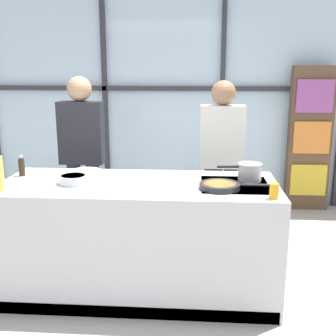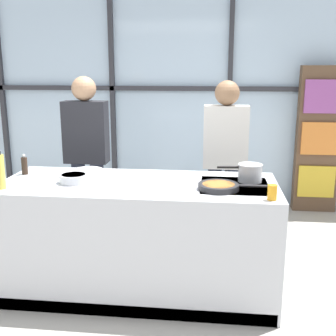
# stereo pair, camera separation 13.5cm
# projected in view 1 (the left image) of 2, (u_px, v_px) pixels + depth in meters

# --- Properties ---
(ground_plane) EXTENTS (18.00, 18.00, 0.00)m
(ground_plane) POSITION_uv_depth(u_px,v_px,m) (140.00, 289.00, 3.53)
(ground_plane) COLOR #ADA89E
(back_window_wall) EXTENTS (6.40, 0.10, 2.80)m
(back_window_wall) POSITION_uv_depth(u_px,v_px,m) (163.00, 99.00, 5.54)
(back_window_wall) COLOR silver
(back_window_wall) RESTS_ON ground_plane
(bookshelf) EXTENTS (0.53, 0.19, 1.83)m
(bookshelf) POSITION_uv_depth(u_px,v_px,m) (310.00, 139.00, 5.34)
(bookshelf) COLOR brown
(bookshelf) RESTS_ON ground_plane
(demo_island) EXTENTS (2.19, 0.87, 0.92)m
(demo_island) POSITION_uv_depth(u_px,v_px,m) (140.00, 238.00, 3.42)
(demo_island) COLOR silver
(demo_island) RESTS_ON ground_plane
(spectator_far_left) EXTENTS (0.44, 0.24, 1.73)m
(spectator_far_left) POSITION_uv_depth(u_px,v_px,m) (82.00, 151.00, 4.24)
(spectator_far_left) COLOR #232838
(spectator_far_left) RESTS_ON ground_plane
(spectator_center_left) EXTENTS (0.43, 0.24, 1.69)m
(spectator_center_left) POSITION_uv_depth(u_px,v_px,m) (222.00, 155.00, 4.15)
(spectator_center_left) COLOR #232838
(spectator_center_left) RESTS_ON ground_plane
(frying_pan) EXTENTS (0.55, 0.31, 0.04)m
(frying_pan) POSITION_uv_depth(u_px,v_px,m) (221.00, 186.00, 3.15)
(frying_pan) COLOR #232326
(frying_pan) RESTS_ON demo_island
(saucepan) EXTENTS (0.36, 0.20, 0.14)m
(saucepan) POSITION_uv_depth(u_px,v_px,m) (249.00, 172.00, 3.36)
(saucepan) COLOR silver
(saucepan) RESTS_ON demo_island
(white_plate) EXTENTS (0.27, 0.27, 0.01)m
(white_plate) POSITION_uv_depth(u_px,v_px,m) (86.00, 171.00, 3.66)
(white_plate) COLOR white
(white_plate) RESTS_ON demo_island
(mixing_bowl) EXTENTS (0.23, 0.23, 0.07)m
(mixing_bowl) POSITION_uv_depth(u_px,v_px,m) (73.00, 179.00, 3.29)
(mixing_bowl) COLOR silver
(mixing_bowl) RESTS_ON demo_island
(pepper_grinder) EXTENTS (0.05, 0.05, 0.18)m
(pepper_grinder) POSITION_uv_depth(u_px,v_px,m) (22.00, 167.00, 3.51)
(pepper_grinder) COLOR #332319
(pepper_grinder) RESTS_ON demo_island
(juice_glass_near) EXTENTS (0.07, 0.07, 0.11)m
(juice_glass_near) POSITION_uv_depth(u_px,v_px,m) (274.00, 191.00, 2.91)
(juice_glass_near) COLOR orange
(juice_glass_near) RESTS_ON demo_island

